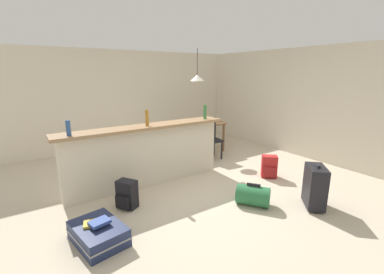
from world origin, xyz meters
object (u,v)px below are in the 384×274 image
at_px(suitcase_flat_navy, 98,233).
at_px(duffel_bag_green, 253,195).
at_px(suitcase_upright_black, 315,186).
at_px(pendant_lamp, 197,78).
at_px(book_stack, 97,223).
at_px(dining_table, 200,126).
at_px(bottle_amber, 147,118).
at_px(bottle_green, 205,112).
at_px(backpack_red, 269,167).
at_px(backpack_black, 127,195).
at_px(bottle_blue, 68,128).
at_px(dining_chair_near_partition, 210,136).

bearing_deg(suitcase_flat_navy, duffel_bag_green, -9.89).
bearing_deg(duffel_bag_green, suitcase_upright_black, -38.02).
relative_size(pendant_lamp, book_stack, 2.65).
bearing_deg(dining_table, bottle_amber, -148.53).
bearing_deg(bottle_green, bottle_amber, -179.44).
relative_size(bottle_amber, book_stack, 0.90).
xyz_separation_m(duffel_bag_green, backpack_red, (1.05, 0.59, 0.05)).
height_order(suitcase_upright_black, book_stack, suitcase_upright_black).
relative_size(suitcase_flat_navy, backpack_black, 2.08).
bearing_deg(pendant_lamp, suitcase_upright_black, -93.99).
relative_size(bottle_amber, suitcase_upright_black, 0.40).
relative_size(bottle_blue, book_stack, 0.72).
relative_size(dining_chair_near_partition, backpack_red, 2.21).
relative_size(suitcase_flat_navy, backpack_red, 2.08).
distance_m(bottle_blue, bottle_green, 2.43).
bearing_deg(backpack_black, dining_chair_near_partition, 25.82).
bearing_deg(bottle_green, dining_table, 58.61).
relative_size(bottle_amber, dining_table, 0.25).
distance_m(backpack_red, suitcase_upright_black, 1.20).
bearing_deg(dining_table, bottle_blue, -159.08).
relative_size(duffel_bag_green, backpack_black, 1.35).
bearing_deg(duffel_bag_green, dining_table, 70.79).
bearing_deg(book_stack, suitcase_flat_navy, 19.12).
bearing_deg(suitcase_upright_black, backpack_red, 72.36).
bearing_deg(bottle_green, pendant_lamp, 61.15).
bearing_deg(pendant_lamp, bottle_amber, -146.27).
distance_m(suitcase_flat_navy, book_stack, 0.14).
relative_size(dining_chair_near_partition, pendant_lamp, 1.16).
xyz_separation_m(bottle_blue, suitcase_upright_black, (2.90, -2.05, -0.85)).
height_order(dining_table, pendant_lamp, pendant_lamp).
bearing_deg(duffel_bag_green, bottle_blue, 145.59).
xyz_separation_m(pendant_lamp, duffel_bag_green, (-0.93, -2.81, -1.66)).
xyz_separation_m(pendant_lamp, backpack_black, (-2.53, -1.84, -1.61)).
bearing_deg(backpack_black, book_stack, -133.93).
bearing_deg(suitcase_flat_navy, bottle_amber, 44.17).
xyz_separation_m(bottle_green, dining_table, (0.71, 1.17, -0.56)).
bearing_deg(duffel_bag_green, book_stack, 170.14).
height_order(bottle_amber, dining_table, bottle_amber).
relative_size(bottle_blue, backpack_red, 0.52).
xyz_separation_m(dining_table, duffel_bag_green, (-0.94, -2.71, -0.50)).
distance_m(pendant_lamp, suitcase_flat_navy, 4.29).
relative_size(backpack_red, book_stack, 1.39).
relative_size(bottle_green, suitcase_upright_black, 0.40).
distance_m(duffel_bag_green, backpack_red, 1.21).
distance_m(bottle_amber, dining_table, 2.33).
relative_size(duffel_bag_green, suitcase_upright_black, 0.84).
xyz_separation_m(duffel_bag_green, book_stack, (-2.17, 0.38, 0.10)).
bearing_deg(bottle_amber, bottle_green, 0.56).
bearing_deg(suitcase_upright_black, bottle_amber, 128.98).
bearing_deg(book_stack, duffel_bag_green, -9.86).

